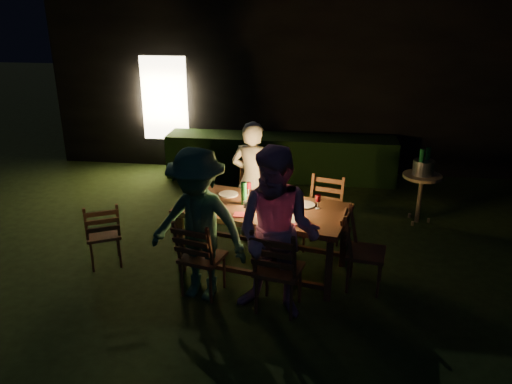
# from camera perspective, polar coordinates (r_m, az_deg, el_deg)

# --- Properties ---
(garden_envelope) EXTENTS (40.00, 40.00, 3.20)m
(garden_envelope) POSITION_cam_1_polar(r_m,az_deg,el_deg) (11.38, 6.50, 13.15)
(garden_envelope) COLOR black
(garden_envelope) RESTS_ON ground
(dining_table) EXTENTS (2.17, 1.42, 0.83)m
(dining_table) POSITION_cam_1_polar(r_m,az_deg,el_deg) (5.99, 0.83, -2.44)
(dining_table) COLOR #4A2A18
(dining_table) RESTS_ON ground
(chair_near_left) EXTENTS (0.55, 0.57, 0.99)m
(chair_near_left) POSITION_cam_1_polar(r_m,az_deg,el_deg) (5.72, -6.16, -8.83)
(chair_near_left) COLOR #4A2A18
(chair_near_left) RESTS_ON ground
(chair_near_right) EXTENTS (0.56, 0.59, 1.05)m
(chair_near_right) POSITION_cam_1_polar(r_m,az_deg,el_deg) (5.41, 2.54, -10.41)
(chair_near_right) COLOR #4A2A18
(chair_near_right) RESTS_ON ground
(chair_far_left) EXTENTS (0.57, 0.59, 1.08)m
(chair_far_left) POSITION_cam_1_polar(r_m,az_deg,el_deg) (6.96, -0.51, -2.72)
(chair_far_left) COLOR #4A2A18
(chair_far_left) RESTS_ON ground
(chair_far_right) EXTENTS (0.56, 0.58, 1.01)m
(chair_far_right) POSITION_cam_1_polar(r_m,az_deg,el_deg) (6.71, 7.51, -4.10)
(chair_far_right) COLOR #4A2A18
(chair_far_right) RESTS_ON ground
(chair_end) EXTENTS (0.54, 0.52, 0.99)m
(chair_end) POSITION_cam_1_polar(r_m,az_deg,el_deg) (5.93, 12.17, -8.08)
(chair_end) COLOR #4A2A18
(chair_end) RESTS_ON ground
(chair_spare) EXTENTS (0.56, 0.58, 0.91)m
(chair_spare) POSITION_cam_1_polar(r_m,az_deg,el_deg) (6.55, -16.91, -5.81)
(chair_spare) COLOR #4A2A18
(chair_spare) RESTS_ON ground
(person_house_side) EXTENTS (0.68, 0.52, 1.66)m
(person_house_side) POSITION_cam_1_polar(r_m,az_deg,el_deg) (6.82, -0.38, 1.30)
(person_house_side) COLOR beige
(person_house_side) RESTS_ON ground
(person_opp_right) EXTENTS (1.03, 0.88, 1.84)m
(person_opp_right) POSITION_cam_1_polar(r_m,az_deg,el_deg) (5.08, 2.47, -4.88)
(person_opp_right) COLOR #BC81AE
(person_opp_right) RESTS_ON ground
(person_opp_left) EXTENTS (1.24, 0.88, 1.74)m
(person_opp_left) POSITION_cam_1_polar(r_m,az_deg,el_deg) (5.42, -6.63, -3.85)
(person_opp_left) COLOR #2E5D46
(person_opp_left) RESTS_ON ground
(lantern) EXTENTS (0.16, 0.16, 0.35)m
(lantern) POSITION_cam_1_polar(r_m,az_deg,el_deg) (5.92, 1.46, -0.20)
(lantern) COLOR white
(lantern) RESTS_ON dining_table
(plate_far_left) EXTENTS (0.25, 0.25, 0.01)m
(plate_far_left) POSITION_cam_1_polar(r_m,az_deg,el_deg) (6.33, -3.17, -0.24)
(plate_far_left) COLOR white
(plate_far_left) RESTS_ON dining_table
(plate_near_left) EXTENTS (0.25, 0.25, 0.01)m
(plate_near_left) POSITION_cam_1_polar(r_m,az_deg,el_deg) (5.96, -4.87, -1.69)
(plate_near_left) COLOR white
(plate_near_left) RESTS_ON dining_table
(plate_far_right) EXTENTS (0.25, 0.25, 0.01)m
(plate_far_right) POSITION_cam_1_polar(r_m,az_deg,el_deg) (6.02, 5.58, -1.47)
(plate_far_right) COLOR white
(plate_far_right) RESTS_ON dining_table
(plate_near_right) EXTENTS (0.25, 0.25, 0.01)m
(plate_near_right) POSITION_cam_1_polar(r_m,az_deg,el_deg) (5.63, 4.39, -3.09)
(plate_near_right) COLOR white
(plate_near_right) RESTS_ON dining_table
(wineglass_a) EXTENTS (0.06, 0.06, 0.18)m
(wineglass_a) POSITION_cam_1_polar(r_m,az_deg,el_deg) (6.26, -0.87, 0.34)
(wineglass_a) COLOR #59070F
(wineglass_a) RESTS_ON dining_table
(wineglass_b) EXTENTS (0.06, 0.06, 0.18)m
(wineglass_b) POSITION_cam_1_polar(r_m,az_deg,el_deg) (6.08, -5.94, -0.42)
(wineglass_b) COLOR #59070F
(wineglass_b) RESTS_ON dining_table
(wineglass_c) EXTENTS (0.06, 0.06, 0.18)m
(wineglass_c) POSITION_cam_1_polar(r_m,az_deg,el_deg) (5.59, 2.76, -2.36)
(wineglass_c) COLOR #59070F
(wineglass_c) RESTS_ON dining_table
(wineglass_d) EXTENTS (0.06, 0.06, 0.18)m
(wineglass_d) POSITION_cam_1_polar(r_m,az_deg,el_deg) (5.92, 7.09, -1.11)
(wineglass_d) COLOR #59070F
(wineglass_d) RESTS_ON dining_table
(wineglass_e) EXTENTS (0.06, 0.06, 0.18)m
(wineglass_e) POSITION_cam_1_polar(r_m,az_deg,el_deg) (5.69, -1.13, -1.87)
(wineglass_e) COLOR silver
(wineglass_e) RESTS_ON dining_table
(bottle_table) EXTENTS (0.07, 0.07, 0.28)m
(bottle_table) POSITION_cam_1_polar(r_m,az_deg,el_deg) (5.98, -1.41, -0.15)
(bottle_table) COLOR #0F471E
(bottle_table) RESTS_ON dining_table
(napkin_left) EXTENTS (0.18, 0.14, 0.01)m
(napkin_left) POSITION_cam_1_polar(r_m,az_deg,el_deg) (5.73, -1.67, -2.62)
(napkin_left) COLOR red
(napkin_left) RESTS_ON dining_table
(napkin_right) EXTENTS (0.18, 0.14, 0.01)m
(napkin_right) POSITION_cam_1_polar(r_m,az_deg,el_deg) (5.54, 5.14, -3.57)
(napkin_right) COLOR red
(napkin_right) RESTS_ON dining_table
(phone) EXTENTS (0.14, 0.07, 0.01)m
(phone) POSITION_cam_1_polar(r_m,az_deg,el_deg) (5.92, -5.81, -1.91)
(phone) COLOR black
(phone) RESTS_ON dining_table
(side_table) EXTENTS (0.56, 0.56, 0.75)m
(side_table) POSITION_cam_1_polar(r_m,az_deg,el_deg) (7.70, 18.41, 1.26)
(side_table) COLOR olive
(side_table) RESTS_ON ground
(ice_bucket) EXTENTS (0.30, 0.30, 0.22)m
(ice_bucket) POSITION_cam_1_polar(r_m,az_deg,el_deg) (7.64, 18.58, 2.66)
(ice_bucket) COLOR #A5A8AD
(ice_bucket) RESTS_ON side_table
(bottle_bucket_a) EXTENTS (0.07, 0.07, 0.32)m
(bottle_bucket_a) POSITION_cam_1_polar(r_m,az_deg,el_deg) (7.58, 18.31, 2.94)
(bottle_bucket_a) COLOR #0F471E
(bottle_bucket_a) RESTS_ON side_table
(bottle_bucket_b) EXTENTS (0.07, 0.07, 0.32)m
(bottle_bucket_b) POSITION_cam_1_polar(r_m,az_deg,el_deg) (7.67, 18.94, 3.09)
(bottle_bucket_b) COLOR #0F471E
(bottle_bucket_b) RESTS_ON side_table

